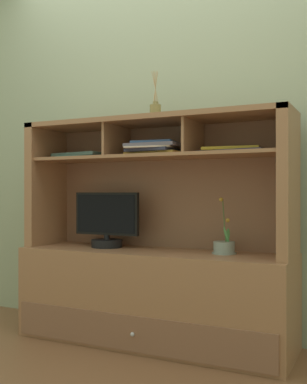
{
  "coord_description": "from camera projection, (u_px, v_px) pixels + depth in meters",
  "views": [
    {
      "loc": [
        1.24,
        -2.56,
        0.91
      ],
      "look_at": [
        0.0,
        0.0,
        0.91
      ],
      "focal_mm": 44.15,
      "sensor_mm": 36.0,
      "label": 1
    }
  ],
  "objects": [
    {
      "name": "floor_plane",
      "position": [
        154.0,
        344.0,
        2.85
      ],
      "size": [
        6.0,
        6.0,
        0.02
      ],
      "primitive_type": "cube",
      "color": "brown",
      "rests_on": "ground"
    },
    {
      "name": "back_wall",
      "position": [
        172.0,
        117.0,
        3.1
      ],
      "size": [
        6.0,
        0.02,
        2.8
      ],
      "primitive_type": "cube",
      "color": "#9DAB8B",
      "rests_on": "ground"
    },
    {
      "name": "media_console",
      "position": [
        154.0,
        274.0,
        2.85
      ],
      "size": [
        1.66,
        0.53,
        1.35
      ],
      "color": "#A06E4A",
      "rests_on": "ground"
    },
    {
      "name": "tv_monitor",
      "position": [
        107.0,
        223.0,
        3.0
      ],
      "size": [
        0.45,
        0.2,
        0.35
      ],
      "color": "black",
      "rests_on": "media_console"
    },
    {
      "name": "potted_orchid",
      "position": [
        224.0,
        247.0,
        2.68
      ],
      "size": [
        0.14,
        0.14,
        0.32
      ],
      "color": "gray",
      "rests_on": "media_console"
    },
    {
      "name": "magazine_stack_left",
      "position": [
        155.0,
        148.0,
        2.8
      ],
      "size": [
        0.36,
        0.3,
        0.08
      ],
      "color": "gold",
      "rests_on": "media_console"
    },
    {
      "name": "magazine_stack_centre",
      "position": [
        232.0,
        150.0,
        2.64
      ],
      "size": [
        0.4,
        0.22,
        0.03
      ],
      "color": "#3D374C",
      "rests_on": "media_console"
    },
    {
      "name": "magazine_stack_right",
      "position": [
        80.0,
        155.0,
        3.09
      ],
      "size": [
        0.39,
        0.22,
        0.03
      ],
      "color": "#3E756D",
      "rests_on": "media_console"
    },
    {
      "name": "diffuser_bottle",
      "position": [
        155.0,
        111.0,
        2.87
      ],
      "size": [
        0.07,
        0.07,
        0.29
      ],
      "color": "olive",
      "rests_on": "media_console"
    }
  ]
}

